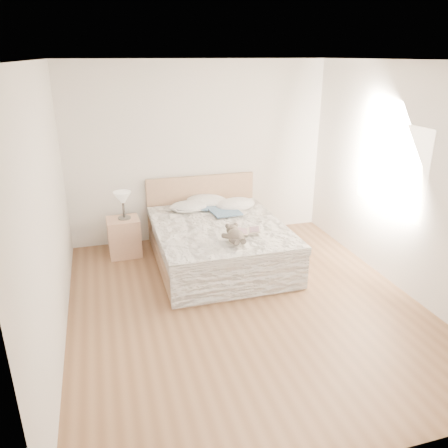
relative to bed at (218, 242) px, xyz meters
The scene contains 17 objects.
floor 1.23m from the bed, 90.00° to the right, with size 4.00×4.50×0.00m, color brown.
ceiling 2.67m from the bed, 90.00° to the right, with size 4.00×4.50×0.00m, color white.
wall_back 1.49m from the bed, 90.00° to the left, with size 4.00×0.02×2.70m, color silver.
wall_front 3.60m from the bed, 90.00° to the right, with size 4.00×0.02×2.70m, color silver.
wall_left 2.55m from the bed, 149.21° to the right, with size 0.02×4.50×2.70m, color silver.
wall_right 2.55m from the bed, 30.79° to the right, with size 0.02×4.50×2.70m, color silver.
window 2.46m from the bed, 24.16° to the right, with size 0.02×1.30×1.10m, color white.
bed is the anchor object (origin of this frame).
nightstand 1.38m from the bed, 154.22° to the left, with size 0.45×0.40×0.56m, color tan.
table_lamp 1.47m from the bed, 153.33° to the left, with size 0.32×0.32×0.40m.
pillow_left 0.77m from the bed, 113.40° to the left, with size 0.55×0.38×0.16m, color white.
pillow_middle 0.88m from the bed, 86.42° to the left, with size 0.65×0.46×0.20m, color white.
pillow_right 0.77m from the bed, 51.63° to the left, with size 0.62×0.43×0.19m, color white.
blouse 0.54m from the bed, 64.00° to the left, with size 0.63×0.67×0.03m, color #385777, non-canonical shape.
photo_book 0.72m from the bed, 121.30° to the left, with size 0.34×0.24×0.03m, color white.
childrens_book 0.65m from the bed, 61.81° to the right, with size 0.33×0.22×0.02m, color beige.
teddy_bear 0.86m from the bed, 89.72° to the right, with size 0.24×0.34×0.18m, color brown, non-canonical shape.
Camera 1 is at (-1.47, -4.21, 2.75)m, focal length 35.00 mm.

